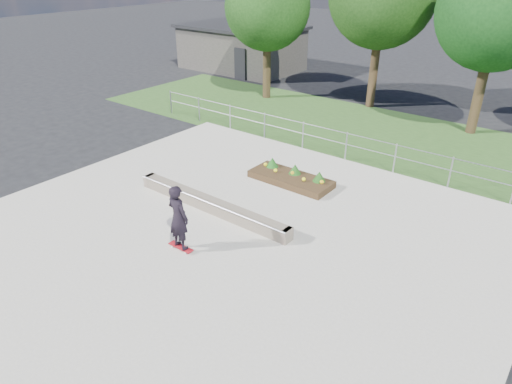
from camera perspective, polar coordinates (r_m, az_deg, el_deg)
ground at (r=12.99m, az=-4.80°, el=-6.47°), size 120.00×120.00×0.00m
grass_verge at (r=21.49m, az=15.44°, el=6.72°), size 30.00×8.00×0.02m
concrete_slab at (r=12.97m, az=-4.80°, el=-6.36°), size 15.00×15.00×0.06m
fence at (r=18.22m, az=11.24°, el=6.07°), size 20.06×0.06×1.20m
building at (r=34.06m, az=-1.86°, el=17.63°), size 8.40×5.40×3.00m
tree_far_left at (r=26.05m, az=1.43°, el=22.09°), size 4.55×4.55×7.15m
tree_mid_right at (r=22.37m, az=27.95°, el=19.31°), size 4.90×4.90×7.70m
grind_ledge at (r=14.43m, az=-5.69°, el=-1.59°), size 6.00×0.44×0.43m
planter_bed at (r=16.26m, az=4.46°, el=1.87°), size 3.00×1.20×0.61m
skateboarder at (r=12.26m, az=-9.70°, el=-3.16°), size 0.80×0.48×1.94m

